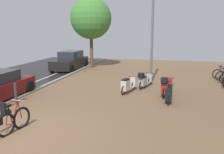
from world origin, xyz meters
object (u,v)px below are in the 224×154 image
bicycle_foreground (12,120)px  bollard_far (16,93)px  scooter_mid (127,85)px  scooter_far (144,81)px  lamp_post (152,24)px  bicycle_rack_10 (223,74)px  parked_car_far (70,61)px  scooter_near (169,94)px  street_tree (91,19)px  scooter_extra (166,87)px

bicycle_foreground → bollard_far: bearing=123.1°
bicycle_foreground → scooter_mid: 6.21m
scooter_far → lamp_post: (0.28, 1.26, 3.14)m
bicycle_rack_10 → bollard_far: (-10.16, -7.81, 0.12)m
parked_car_far → bicycle_rack_10: bearing=-7.5°
scooter_mid → bollard_far: bearing=-148.5°
scooter_near → lamp_post: bearing=105.9°
bicycle_foreground → lamp_post: 9.50m
scooter_mid → parked_car_far: (-5.93, 6.53, 0.28)m
scooter_mid → street_tree: 9.70m
bicycle_foreground → street_tree: 13.93m
scooter_extra → lamp_post: 4.23m
bicycle_foreground → street_tree: street_tree is taller
street_tree → parked_car_far: bearing=-140.4°
scooter_mid → scooter_far: bearing=60.2°
bicycle_foreground → bicycle_rack_10: bicycle_foreground is taller
lamp_post → bollard_far: (-5.59, -5.35, -3.12)m
scooter_near → scooter_mid: bearing=150.5°
bicycle_foreground → lamp_post: size_ratio=0.22×
scooter_mid → street_tree: (-4.45, 7.76, 3.75)m
scooter_mid → street_tree: size_ratio=0.29×
bicycle_foreground → parked_car_far: (-3.15, 12.09, 0.29)m
scooter_extra → bollard_far: 7.03m
scooter_mid → bollard_far: bollard_far is taller
bicycle_rack_10 → scooter_far: size_ratio=0.75×
scooter_near → bicycle_rack_10: bearing=60.4°
scooter_extra → scooter_far: bearing=129.5°
scooter_far → scooter_near: bearing=-61.4°
scooter_extra → bicycle_foreground: bearing=-131.3°
scooter_near → scooter_extra: bearing=97.7°
scooter_near → lamp_post: lamp_post is taller
scooter_far → parked_car_far: parked_car_far is taller
bicycle_foreground → scooter_near: 6.54m
bicycle_rack_10 → scooter_far: scooter_far is taller
bicycle_rack_10 → scooter_far: bearing=-142.5°
street_tree → scooter_extra: bearing=-51.1°
lamp_post → street_tree: lamp_post is taller
scooter_far → lamp_post: bearing=77.5°
bollard_far → lamp_post: bearing=43.8°
scooter_near → scooter_mid: size_ratio=0.99×
scooter_near → parked_car_far: 11.12m
scooter_far → street_tree: (-5.19, 6.47, 3.73)m
scooter_mid → scooter_far: 1.48m
scooter_near → street_tree: size_ratio=0.28×
scooter_far → parked_car_far: 8.49m
parked_car_far → lamp_post: 8.51m
bicycle_rack_10 → lamp_post: (-4.57, -2.46, 3.24)m
bicycle_foreground → lamp_post: (3.80, 8.11, 3.17)m
scooter_near → parked_car_far: (-8.01, 7.71, 0.32)m
lamp_post → bicycle_foreground: bearing=-115.1°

